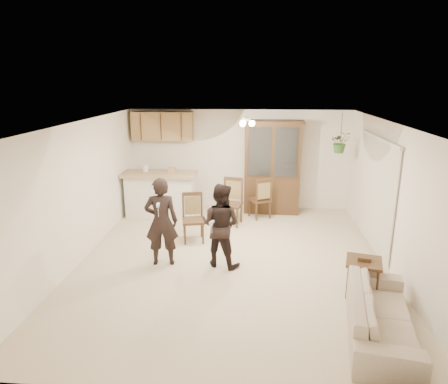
# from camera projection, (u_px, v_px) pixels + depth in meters

# --- Properties ---
(floor) EXTENTS (6.50, 6.50, 0.00)m
(floor) POSITION_uv_depth(u_px,v_px,m) (231.00, 261.00, 7.33)
(floor) COLOR beige
(floor) RESTS_ON ground
(ceiling) EXTENTS (5.50, 6.50, 0.02)m
(ceiling) POSITION_uv_depth(u_px,v_px,m) (232.00, 124.00, 6.65)
(ceiling) COLOR silver
(ceiling) RESTS_ON wall_back
(wall_back) EXTENTS (5.50, 0.02, 2.50)m
(wall_back) POSITION_uv_depth(u_px,v_px,m) (239.00, 160.00, 10.11)
(wall_back) COLOR white
(wall_back) RESTS_ON ground
(wall_front) EXTENTS (5.50, 0.02, 2.50)m
(wall_front) POSITION_uv_depth(u_px,v_px,m) (212.00, 289.00, 3.87)
(wall_front) COLOR white
(wall_front) RESTS_ON ground
(wall_left) EXTENTS (0.02, 6.50, 2.50)m
(wall_left) POSITION_uv_depth(u_px,v_px,m) (80.00, 192.00, 7.19)
(wall_left) COLOR white
(wall_left) RESTS_ON ground
(wall_right) EXTENTS (0.02, 6.50, 2.50)m
(wall_right) POSITION_uv_depth(u_px,v_px,m) (393.00, 199.00, 6.78)
(wall_right) COLOR white
(wall_right) RESTS_ON ground
(breakfast_bar) EXTENTS (1.60, 0.55, 1.00)m
(breakfast_bar) POSITION_uv_depth(u_px,v_px,m) (161.00, 196.00, 9.59)
(breakfast_bar) COLOR silver
(breakfast_bar) RESTS_ON floor
(bar_top) EXTENTS (1.75, 0.70, 0.08)m
(bar_top) POSITION_uv_depth(u_px,v_px,m) (160.00, 174.00, 9.44)
(bar_top) COLOR tan
(bar_top) RESTS_ON breakfast_bar
(upper_cabinets) EXTENTS (1.50, 0.34, 0.70)m
(upper_cabinets) POSITION_uv_depth(u_px,v_px,m) (163.00, 126.00, 9.84)
(upper_cabinets) COLOR brown
(upper_cabinets) RESTS_ON wall_back
(vertical_blinds) EXTENTS (0.06, 2.30, 2.10)m
(vertical_blinds) POSITION_uv_depth(u_px,v_px,m) (375.00, 193.00, 7.69)
(vertical_blinds) COLOR beige
(vertical_blinds) RESTS_ON wall_right
(ceiling_fixture) EXTENTS (0.36, 0.36, 0.20)m
(ceiling_fixture) POSITION_uv_depth(u_px,v_px,m) (246.00, 122.00, 7.81)
(ceiling_fixture) COLOR #FDEDBE
(ceiling_fixture) RESTS_ON ceiling
(hanging_plant) EXTENTS (0.43, 0.37, 0.48)m
(hanging_plant) POSITION_uv_depth(u_px,v_px,m) (340.00, 142.00, 8.96)
(hanging_plant) COLOR #2B5723
(hanging_plant) RESTS_ON ceiling
(plant_cord) EXTENTS (0.01, 0.01, 0.65)m
(plant_cord) POSITION_uv_depth(u_px,v_px,m) (341.00, 128.00, 8.87)
(plant_cord) COLOR #29231E
(plant_cord) RESTS_ON ceiling
(sofa) EXTENTS (1.06, 1.98, 0.73)m
(sofa) POSITION_uv_depth(u_px,v_px,m) (382.00, 309.00, 5.12)
(sofa) COLOR beige
(sofa) RESTS_ON floor
(adult) EXTENTS (0.71, 0.51, 1.80)m
(adult) POSITION_uv_depth(u_px,v_px,m) (161.00, 216.00, 6.98)
(adult) COLOR black
(adult) RESTS_ON floor
(child) EXTENTS (0.79, 0.70, 1.35)m
(child) POSITION_uv_depth(u_px,v_px,m) (220.00, 229.00, 7.00)
(child) COLOR black
(child) RESTS_ON floor
(china_hutch) EXTENTS (1.46, 0.60, 2.27)m
(china_hutch) POSITION_uv_depth(u_px,v_px,m) (272.00, 168.00, 9.76)
(china_hutch) COLOR #362313
(china_hutch) RESTS_ON floor
(side_table) EXTENTS (0.63, 0.63, 0.63)m
(side_table) POSITION_uv_depth(u_px,v_px,m) (362.00, 277.00, 6.11)
(side_table) COLOR #362313
(side_table) RESTS_ON floor
(chair_bar) EXTENTS (0.52, 0.52, 0.99)m
(chair_bar) POSITION_uv_depth(u_px,v_px,m) (193.00, 228.00, 8.16)
(chair_bar) COLOR #362313
(chair_bar) RESTS_ON floor
(chair_hutch_left) EXTENTS (0.56, 0.56, 1.07)m
(chair_hutch_left) POSITION_uv_depth(u_px,v_px,m) (231.00, 212.00, 9.08)
(chair_hutch_left) COLOR #362313
(chair_hutch_left) RESTS_ON floor
(chair_hutch_right) EXTENTS (0.60, 0.60, 1.00)m
(chair_hutch_right) POSITION_uv_depth(u_px,v_px,m) (260.00, 206.00, 9.56)
(chair_hutch_right) COLOR #362313
(chair_hutch_right) RESTS_ON floor
(controller_adult) EXTENTS (0.06, 0.14, 0.04)m
(controller_adult) POSITION_uv_depth(u_px,v_px,m) (158.00, 205.00, 6.53)
(controller_adult) COLOR white
(controller_adult) RESTS_ON adult
(controller_child) EXTENTS (0.08, 0.14, 0.04)m
(controller_child) POSITION_uv_depth(u_px,v_px,m) (212.00, 222.00, 6.63)
(controller_child) COLOR white
(controller_child) RESTS_ON child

